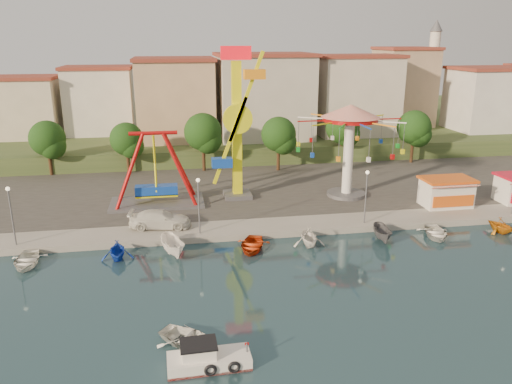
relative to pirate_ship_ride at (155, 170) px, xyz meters
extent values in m
plane|color=#16303C|center=(12.03, -22.31, -4.39)|extent=(200.00, 200.00, 0.00)
cube|color=#9E998E|center=(12.03, 39.69, -4.09)|extent=(200.00, 100.00, 0.60)
cube|color=#4C4944|center=(12.03, 7.69, -3.79)|extent=(90.00, 28.00, 0.01)
cube|color=#384C26|center=(12.03, 44.69, -2.89)|extent=(200.00, 60.00, 3.00)
cube|color=#59595E|center=(0.00, 0.00, -3.64)|extent=(10.00, 5.00, 0.30)
cube|color=#1545BB|center=(0.00, 0.00, -2.19)|extent=(4.50, 1.40, 1.00)
cylinder|color=#A80D0D|center=(0.00, 0.00, 4.01)|extent=(5.00, 0.40, 0.40)
cube|color=#59595E|center=(8.94, 1.05, -3.54)|extent=(3.00, 3.00, 0.50)
cube|color=#FFFA15|center=(8.94, 1.05, 3.71)|extent=(1.00, 1.00, 15.00)
cube|color=red|center=(8.94, 1.05, 12.01)|extent=(3.20, 0.50, 1.40)
cylinder|color=#FFFA15|center=(8.94, 0.25, 5.21)|extent=(3.20, 0.50, 3.20)
cube|color=#FFFA15|center=(9.84, 0.05, 7.54)|extent=(3.92, 0.35, 9.46)
cube|color=orange|center=(10.74, 0.05, 9.87)|extent=(2.20, 1.20, 1.00)
cylinder|color=#59595E|center=(21.28, -0.56, -3.59)|extent=(4.40, 4.40, 0.40)
cylinder|color=white|center=(21.28, -0.56, 0.71)|extent=(1.10, 1.10, 9.00)
cylinder|color=#A80D0D|center=(21.28, -0.56, 5.01)|extent=(6.00, 6.00, 0.50)
cone|color=red|center=(21.28, -0.56, 5.91)|extent=(6.40, 6.40, 1.40)
cube|color=white|center=(30.53, -5.81, -2.39)|extent=(5.00, 3.00, 2.80)
cube|color=#D45412|center=(30.53, -5.81, -0.84)|extent=(5.40, 3.40, 0.25)
cube|color=red|center=(30.53, -7.51, -1.19)|extent=(5.00, 0.77, 0.43)
cylinder|color=#59595E|center=(-11.97, -9.31, -1.29)|extent=(0.14, 0.14, 5.00)
cylinder|color=#59595E|center=(4.03, -9.31, -1.29)|extent=(0.14, 0.14, 5.00)
cylinder|color=#59595E|center=(20.03, -9.31, -1.29)|extent=(0.14, 0.14, 5.00)
cylinder|color=#382314|center=(-13.97, 14.67, -2.00)|extent=(0.44, 0.44, 3.60)
sphere|color=black|center=(-13.97, 14.67, 1.10)|extent=(4.60, 4.60, 4.60)
cylinder|color=#382314|center=(-3.97, 13.93, -2.09)|extent=(0.44, 0.44, 3.40)
sphere|color=black|center=(-3.97, 13.93, 0.83)|extent=(4.35, 4.35, 4.35)
cylinder|color=#382314|center=(6.03, 13.50, -1.83)|extent=(0.44, 0.44, 3.92)
sphere|color=black|center=(6.03, 13.50, 1.54)|extent=(5.02, 5.02, 5.02)
cylinder|color=#382314|center=(16.03, 12.05, -1.96)|extent=(0.44, 0.44, 3.66)
sphere|color=black|center=(16.03, 12.05, 1.18)|extent=(4.68, 4.68, 4.68)
cylinder|color=#382314|center=(26.03, 15.04, -1.89)|extent=(0.44, 0.44, 3.80)
sphere|color=black|center=(26.03, 15.04, 1.37)|extent=(4.86, 4.86, 4.86)
cylinder|color=#382314|center=(36.03, 13.23, -1.91)|extent=(0.44, 0.44, 3.77)
sphere|color=black|center=(36.03, 13.23, 1.33)|extent=(4.83, 4.83, 4.83)
cube|color=beige|center=(-21.34, 23.75, 4.54)|extent=(9.26, 9.53, 11.87)
cube|color=silver|center=(-9.30, 29.07, 2.92)|extent=(12.33, 9.01, 8.63)
cube|color=tan|center=(3.84, 29.65, 4.22)|extent=(11.95, 9.28, 11.23)
cube|color=beige|center=(17.63, 26.49, 3.20)|extent=(12.59, 10.50, 9.20)
cube|color=beige|center=(31.10, 29.89, 3.22)|extent=(10.75, 9.23, 9.24)
cube|color=tan|center=(44.40, 28.02, 4.21)|extent=(12.77, 10.96, 11.21)
cube|color=silver|center=(56.18, 26.46, 4.78)|extent=(8.23, 8.98, 12.36)
cylinder|color=silver|center=(48.03, 31.69, 6.61)|extent=(1.80, 1.80, 16.00)
cylinder|color=#59595E|center=(48.03, 31.69, 11.61)|extent=(2.80, 2.80, 0.30)
cone|color=#59595E|center=(48.03, 31.69, 15.61)|extent=(2.20, 2.20, 2.00)
cube|color=white|center=(3.37, -28.25, -4.11)|extent=(4.74, 1.89, 0.85)
cube|color=#A80D0D|center=(3.37, -28.25, -4.32)|extent=(4.74, 1.89, 0.15)
cube|color=white|center=(2.80, -28.16, -3.41)|extent=(1.91, 1.45, 0.85)
cube|color=black|center=(2.80, -28.16, -2.94)|extent=(2.11, 1.65, 0.11)
torus|color=black|center=(3.37, -29.19, -3.97)|extent=(0.72, 0.20, 0.71)
torus|color=black|center=(4.68, -29.15, -3.97)|extent=(0.72, 0.20, 0.71)
imported|color=white|center=(2.29, -25.95, -3.99)|extent=(4.80, 4.68, 0.81)
imported|color=silver|center=(0.41, -7.20, -2.96)|extent=(6.00, 3.03, 1.67)
imported|color=white|center=(-10.37, -12.51, -3.97)|extent=(3.05, 4.17, 0.84)
imported|color=#1539B8|center=(-3.10, -12.51, -3.58)|extent=(2.89, 3.28, 1.64)
imported|color=white|center=(1.55, -12.51, -3.57)|extent=(2.66, 4.53, 1.65)
imported|color=red|center=(8.38, -12.51, -3.96)|extent=(4.10, 4.88, 0.86)
imported|color=white|center=(13.56, -12.51, -3.53)|extent=(2.89, 3.33, 1.73)
imported|color=#58575C|center=(20.55, -12.51, -3.70)|extent=(1.87, 3.77, 1.40)
imported|color=white|center=(25.84, -12.51, -3.97)|extent=(3.84, 4.68, 0.85)
imported|color=orange|center=(32.55, -12.51, -3.63)|extent=(3.25, 3.52, 1.53)
camera|label=1|loc=(1.91, -52.52, 13.45)|focal=35.00mm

